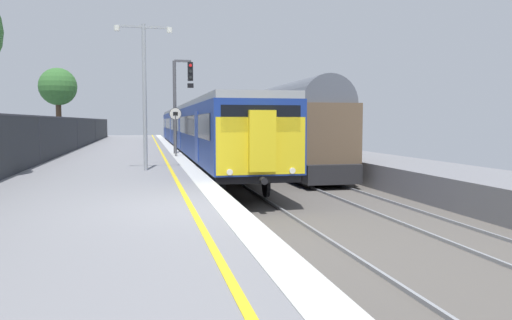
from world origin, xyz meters
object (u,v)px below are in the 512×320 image
at_px(signal_gantry, 180,95).
at_px(background_tree_centre, 59,88).
at_px(platform_lamp_mid, 144,84).
at_px(commuter_train_at_platform, 195,128).
at_px(freight_train_adjacent_track, 255,125).
at_px(speed_limit_sign, 176,125).

relative_size(signal_gantry, background_tree_centre, 0.84).
height_order(signal_gantry, background_tree_centre, background_tree_centre).
height_order(platform_lamp_mid, background_tree_centre, background_tree_centre).
xyz_separation_m(signal_gantry, platform_lamp_mid, (-1.85, -9.01, -0.07)).
distance_m(signal_gantry, background_tree_centre, 17.80).
bearing_deg(background_tree_centre, commuter_train_at_platform, -41.54).
xyz_separation_m(platform_lamp_mid, background_tree_centre, (-6.71, 24.56, 1.32)).
distance_m(freight_train_adjacent_track, platform_lamp_mid, 16.74).
relative_size(freight_train_adjacent_track, background_tree_centre, 4.89).
bearing_deg(background_tree_centre, signal_gantry, -61.18).
bearing_deg(speed_limit_sign, freight_train_adjacent_track, 54.26).
bearing_deg(commuter_train_at_platform, speed_limit_sign, -101.80).
distance_m(freight_train_adjacent_track, background_tree_centre, 17.24).
height_order(commuter_train_at_platform, freight_train_adjacent_track, freight_train_adjacent_track).
bearing_deg(signal_gantry, freight_train_adjacent_track, 47.42).
bearing_deg(background_tree_centre, speed_limit_sign, -65.20).
bearing_deg(commuter_train_at_platform, freight_train_adjacent_track, -9.95).
bearing_deg(speed_limit_sign, platform_lamp_mid, -102.18).
distance_m(speed_limit_sign, background_tree_centre, 19.72).
xyz_separation_m(commuter_train_at_platform, background_tree_centre, (-10.03, 8.89, 3.12)).
bearing_deg(freight_train_adjacent_track, speed_limit_sign, -125.74).
distance_m(commuter_train_at_platform, platform_lamp_mid, 16.13).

